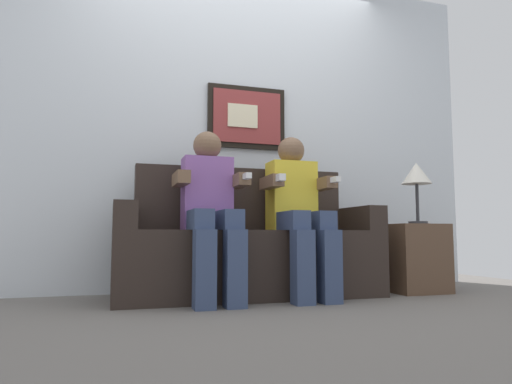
# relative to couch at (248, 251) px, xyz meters

# --- Properties ---
(ground_plane) EXTENTS (5.45, 5.45, 0.00)m
(ground_plane) POSITION_rel_couch_xyz_m (0.00, -0.33, -0.31)
(ground_plane) COLOR #66605B
(back_wall_assembly) EXTENTS (4.19, 0.10, 2.60)m
(back_wall_assembly) POSITION_rel_couch_xyz_m (0.00, 0.44, 0.99)
(back_wall_assembly) COLOR silver
(back_wall_assembly) RESTS_ON ground_plane
(couch) EXTENTS (1.79, 0.58, 0.90)m
(couch) POSITION_rel_couch_xyz_m (0.00, 0.00, 0.00)
(couch) COLOR #2D231E
(couch) RESTS_ON ground_plane
(person_on_left) EXTENTS (0.46, 0.56, 1.11)m
(person_on_left) POSITION_rel_couch_xyz_m (-0.30, -0.17, 0.29)
(person_on_left) COLOR #8C59A5
(person_on_left) RESTS_ON ground_plane
(person_on_right) EXTENTS (0.46, 0.56, 1.11)m
(person_on_right) POSITION_rel_couch_xyz_m (0.30, -0.17, 0.29)
(person_on_right) COLOR yellow
(person_on_right) RESTS_ON ground_plane
(side_table_right) EXTENTS (0.40, 0.40, 0.50)m
(side_table_right) POSITION_rel_couch_xyz_m (1.25, -0.11, -0.06)
(side_table_right) COLOR brown
(side_table_right) RESTS_ON ground_plane
(table_lamp) EXTENTS (0.22, 0.22, 0.46)m
(table_lamp) POSITION_rel_couch_xyz_m (1.27, -0.15, 0.55)
(table_lamp) COLOR #333338
(table_lamp) RESTS_ON side_table_right
(spare_remote_on_table) EXTENTS (0.04, 0.13, 0.02)m
(spare_remote_on_table) POSITION_rel_couch_xyz_m (1.32, -0.13, 0.20)
(spare_remote_on_table) COLOR white
(spare_remote_on_table) RESTS_ON side_table_right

